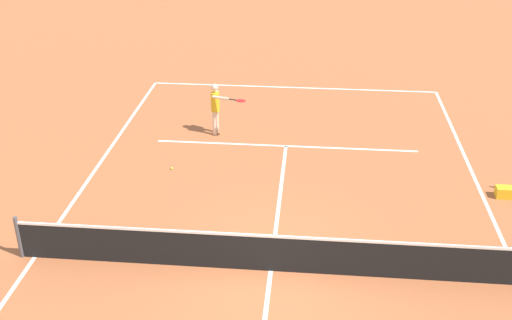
# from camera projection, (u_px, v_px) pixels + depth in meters

# --- Properties ---
(ground_plane) EXTENTS (60.00, 60.00, 0.00)m
(ground_plane) POSITION_uv_depth(u_px,v_px,m) (271.00, 271.00, 14.29)
(ground_plane) COLOR #B76038
(court_lines) EXTENTS (11.18, 23.97, 0.01)m
(court_lines) POSITION_uv_depth(u_px,v_px,m) (271.00, 271.00, 14.29)
(court_lines) COLOR white
(court_lines) RESTS_ON ground
(tennis_net) EXTENTS (11.78, 0.10, 1.07)m
(tennis_net) POSITION_uv_depth(u_px,v_px,m) (271.00, 253.00, 14.06)
(tennis_net) COLOR #4C4C51
(tennis_net) RESTS_ON ground
(player_serving) EXTENTS (1.23, 0.85, 1.75)m
(player_serving) POSITION_uv_depth(u_px,v_px,m) (217.00, 105.00, 20.48)
(player_serving) COLOR beige
(player_serving) RESTS_ON ground
(tennis_ball) EXTENTS (0.07, 0.07, 0.07)m
(tennis_ball) POSITION_uv_depth(u_px,v_px,m) (172.00, 168.00, 18.68)
(tennis_ball) COLOR #CCE033
(tennis_ball) RESTS_ON ground
(equipment_bag) EXTENTS (0.76, 0.32, 0.30)m
(equipment_bag) POSITION_uv_depth(u_px,v_px,m) (510.00, 192.00, 17.16)
(equipment_bag) COLOR yellow
(equipment_bag) RESTS_ON ground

